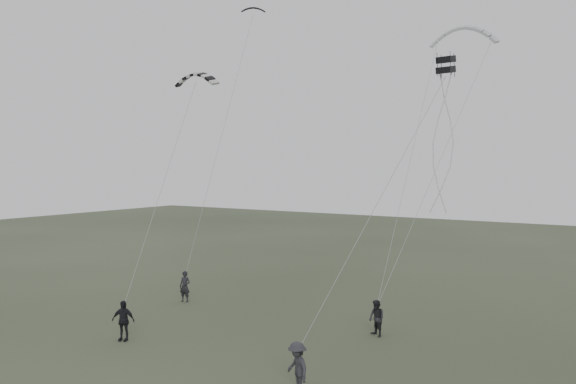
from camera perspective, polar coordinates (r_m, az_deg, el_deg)
The scene contains 9 objects.
ground at distance 27.65m, azimuth -8.73°, elevation -15.46°, with size 140.00×140.00×0.00m, color #2F3A27.
flyer_left at distance 36.49m, azimuth -10.43°, elevation -9.42°, with size 0.71×0.47×1.95m, color black.
flyer_right at distance 29.29m, azimuth 8.99°, elevation -12.56°, with size 0.89×0.69×1.82m, color black.
flyer_center at distance 29.41m, azimuth -16.40°, elevation -12.42°, with size 1.16×0.48×1.98m, color black.
flyer_far at distance 22.17m, azimuth 0.94°, elevation -17.41°, with size 1.26×0.73×1.95m, color #28282D.
kite_dark_small at distance 41.69m, azimuth -3.55°, elevation 18.16°, with size 1.69×0.51×0.54m, color black, non-canonical shape.
kite_pale_large at distance 37.62m, azimuth 17.40°, elevation 15.64°, with size 4.05×0.91×1.66m, color #B4B6B9, non-canonical shape.
kite_striped at distance 33.92m, azimuth -9.31°, elevation 11.73°, with size 2.66×0.66×1.08m, color black, non-canonical shape.
kite_box at distance 25.67m, azimuth 15.74°, elevation 12.34°, with size 0.65×0.65×0.72m, color black, non-canonical shape.
Camera 1 is at (17.34, -19.74, 8.58)m, focal length 35.00 mm.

